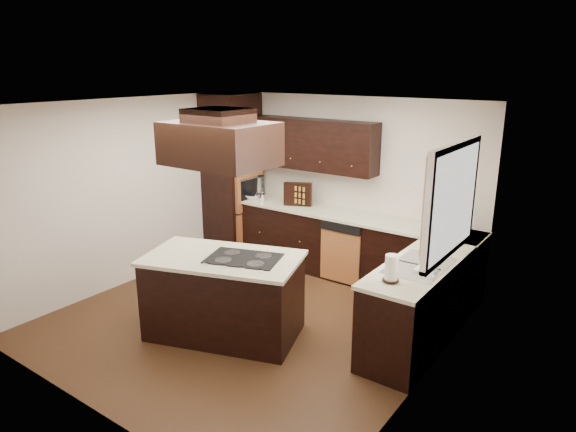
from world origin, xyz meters
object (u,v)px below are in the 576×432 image
object	(u,v)px
oven_column	(233,186)
island	(224,297)
spice_rack	(298,194)
range_hood	(219,144)

from	to	relation	value
oven_column	island	bearing A→B (deg)	-50.74
island	spice_rack	xyz separation A→B (m)	(-0.53, 2.20, 0.65)
oven_column	island	xyz separation A→B (m)	(1.75, -2.14, -0.62)
island	oven_column	bearing A→B (deg)	110.52
range_hood	spice_rack	size ratio (longest dim) A/B	2.58
oven_column	spice_rack	world-z (taller)	oven_column
oven_column	island	size ratio (longest dim) A/B	1.32
oven_column	spice_rack	xyz separation A→B (m)	(1.21, 0.07, 0.03)
island	range_hood	distance (m)	1.73
island	range_hood	world-z (taller)	range_hood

